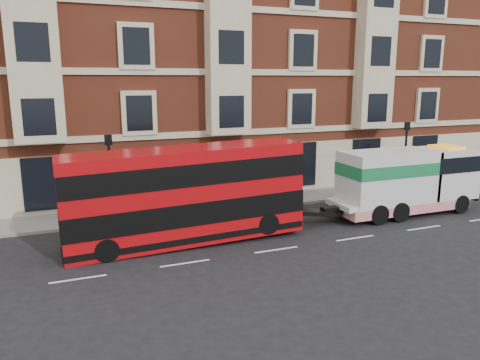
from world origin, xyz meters
name	(u,v)px	position (x,y,z in m)	size (l,w,h in m)	color
ground	(276,250)	(0.00, 0.00, 0.00)	(120.00, 120.00, 0.00)	black
sidewalk	(218,205)	(0.00, 7.50, 0.07)	(90.00, 3.00, 0.15)	slate
victorian_terrace	(187,34)	(0.50, 15.00, 10.07)	(45.00, 12.00, 20.40)	brown
lamp_post_west	(110,172)	(-6.00, 6.20, 2.68)	(0.35, 0.15, 4.35)	black
lamp_post_east	(405,151)	(12.00, 6.20, 2.68)	(0.35, 0.15, 4.35)	black
double_decker_bus	(185,193)	(-3.29, 2.36, 2.23)	(10.42, 2.39, 4.22)	#B3090E
tow_truck	(405,180)	(8.76, 2.36, 1.84)	(8.34, 2.46, 3.47)	silver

